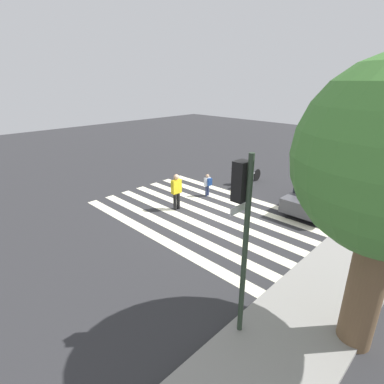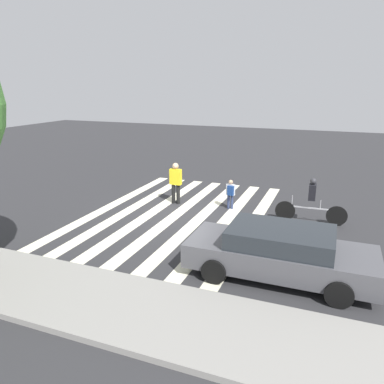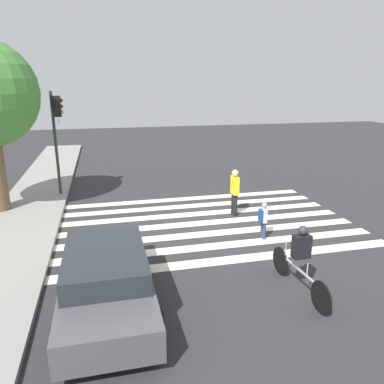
% 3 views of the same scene
% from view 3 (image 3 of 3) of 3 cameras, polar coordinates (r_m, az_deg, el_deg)
% --- Properties ---
extents(ground_plane, '(60.00, 60.00, 0.00)m').
position_cam_3_polar(ground_plane, '(13.25, 2.19, -4.71)').
color(ground_plane, '#2D2D30').
extents(sidewalk_curb, '(36.00, 2.50, 0.14)m').
position_cam_3_polar(sidewalk_curb, '(13.11, -25.33, -6.27)').
color(sidewalk_curb, gray).
rests_on(sidewalk_curb, ground_plane).
extents(crosswalk_stripes, '(6.32, 10.00, 0.01)m').
position_cam_3_polar(crosswalk_stripes, '(13.25, 2.19, -4.70)').
color(crosswalk_stripes, '#F2EDCC').
rests_on(crosswalk_stripes, ground_plane).
extents(traffic_light, '(0.60, 0.50, 4.45)m').
position_cam_3_polar(traffic_light, '(16.59, -19.88, 9.72)').
color(traffic_light, '#283828').
rests_on(traffic_light, ground_plane).
extents(pedestrian_child_with_backpack, '(0.49, 0.26, 1.73)m').
position_cam_3_polar(pedestrian_child_with_backpack, '(13.82, 6.52, 0.35)').
color(pedestrian_child_with_backpack, black).
rests_on(pedestrian_child_with_backpack, ground_plane).
extents(pedestrian_adult_blue_shirt, '(0.36, 0.33, 1.19)m').
position_cam_3_polar(pedestrian_adult_blue_shirt, '(11.92, 10.80, -3.88)').
color(pedestrian_adult_blue_shirt, navy).
rests_on(pedestrian_adult_blue_shirt, ground_plane).
extents(cyclist_mid_street, '(2.49, 0.41, 1.66)m').
position_cam_3_polar(cyclist_mid_street, '(9.12, 16.20, -9.58)').
color(cyclist_mid_street, black).
rests_on(cyclist_mid_street, ground_plane).
extents(car_parked_dark_suv, '(4.72, 2.00, 1.34)m').
position_cam_3_polar(car_parked_dark_suv, '(8.52, -12.92, -12.54)').
color(car_parked_dark_suv, '#4C4C51').
rests_on(car_parked_dark_suv, ground_plane).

